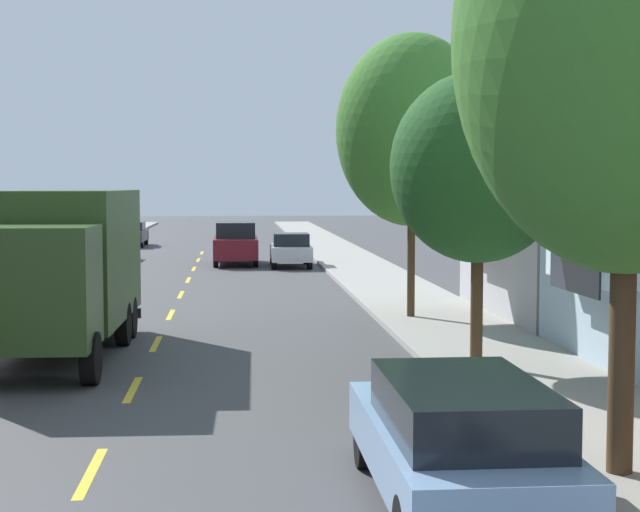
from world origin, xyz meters
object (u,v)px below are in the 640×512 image
(parked_wagon_sky, at_px, (457,438))
(parked_pickup_forest, at_px, (52,267))
(street_tree_third, at_px, (412,130))
(parked_sedan_charcoal, at_px, (130,234))
(street_tree_second, at_px, (478,168))
(moving_burgundy_sedan, at_px, (236,243))
(parked_hatchback_champagne, at_px, (106,244))
(delivery_box_truck, at_px, (63,263))
(street_tree_nearest, at_px, (629,38))
(parked_hatchback_silver, at_px, (291,250))

(parked_wagon_sky, height_order, parked_pickup_forest, parked_pickup_forest)
(street_tree_third, bearing_deg, parked_sedan_charcoal, 108.13)
(street_tree_second, height_order, moving_burgundy_sedan, street_tree_second)
(street_tree_third, height_order, parked_wagon_sky, street_tree_third)
(parked_hatchback_champagne, bearing_deg, parked_wagon_sky, -76.93)
(delivery_box_truck, xyz_separation_m, moving_burgundy_sedan, (3.60, 23.62, -0.97))
(street_tree_nearest, xyz_separation_m, moving_burgundy_sedan, (-4.60, 33.25, -4.31))
(street_tree_nearest, bearing_deg, delivery_box_truck, 130.40)
(street_tree_third, relative_size, delivery_box_truck, 0.97)
(moving_burgundy_sedan, bearing_deg, parked_hatchback_silver, -33.22)
(street_tree_second, bearing_deg, parked_pickup_forest, 125.13)
(delivery_box_truck, height_order, parked_wagon_sky, delivery_box_truck)
(street_tree_nearest, distance_m, moving_burgundy_sedan, 33.84)
(delivery_box_truck, bearing_deg, parked_sedan_charcoal, 93.99)
(delivery_box_truck, xyz_separation_m, parked_hatchback_champagne, (-2.66, 27.03, -1.20))
(parked_hatchback_champagne, bearing_deg, delivery_box_truck, -84.38)
(parked_wagon_sky, bearing_deg, parked_pickup_forest, 110.43)
(street_tree_nearest, height_order, delivery_box_truck, street_tree_nearest)
(parked_sedan_charcoal, bearing_deg, parked_wagon_sky, -79.77)
(street_tree_nearest, relative_size, street_tree_second, 1.42)
(parked_hatchback_champagne, distance_m, parked_sedan_charcoal, 10.46)
(street_tree_nearest, height_order, moving_burgundy_sedan, street_tree_nearest)
(street_tree_nearest, distance_m, parked_wagon_sky, 5.05)
(street_tree_nearest, bearing_deg, parked_wagon_sky, -160.18)
(delivery_box_truck, relative_size, parked_hatchback_champagne, 1.90)
(parked_wagon_sky, distance_m, parked_sedan_charcoal, 48.67)
(street_tree_third, bearing_deg, street_tree_second, -90.00)
(parked_hatchback_champagne, distance_m, parked_hatchback_silver, 9.99)
(street_tree_third, relative_size, moving_burgundy_sedan, 1.54)
(street_tree_nearest, bearing_deg, street_tree_second, 90.00)
(street_tree_nearest, xyz_separation_m, parked_hatchback_silver, (-2.19, 31.67, -4.54))
(parked_hatchback_silver, relative_size, moving_burgundy_sedan, 0.84)
(street_tree_second, xyz_separation_m, street_tree_third, (0.00, 7.05, 1.10))
(street_tree_third, xyz_separation_m, parked_hatchback_champagne, (-10.85, 22.55, -4.26))
(parked_hatchback_champagne, relative_size, parked_sedan_charcoal, 0.89)
(parked_pickup_forest, height_order, moving_burgundy_sedan, moving_burgundy_sedan)
(parked_wagon_sky, xyz_separation_m, parked_hatchback_silver, (-0.03, 32.45, -0.05))
(moving_burgundy_sedan, bearing_deg, street_tree_nearest, -82.12)
(delivery_box_truck, relative_size, parked_sedan_charcoal, 1.69)
(street_tree_nearest, height_order, parked_hatchback_silver, street_tree_nearest)
(street_tree_second, relative_size, parked_sedan_charcoal, 1.24)
(parked_hatchback_silver, bearing_deg, street_tree_third, -82.88)
(delivery_box_truck, distance_m, moving_burgundy_sedan, 23.91)
(street_tree_second, distance_m, parked_sedan_charcoal, 41.61)
(parked_pickup_forest, distance_m, moving_burgundy_sedan, 12.50)
(parked_hatchback_champagne, height_order, moving_burgundy_sedan, moving_burgundy_sedan)
(street_tree_second, xyz_separation_m, delivery_box_truck, (-8.20, 2.58, -1.96))
(street_tree_third, xyz_separation_m, moving_burgundy_sedan, (-4.60, 19.14, -4.03))
(street_tree_third, distance_m, parked_hatchback_silver, 18.20)
(street_tree_second, xyz_separation_m, parked_pickup_forest, (-10.79, 15.34, -3.09))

